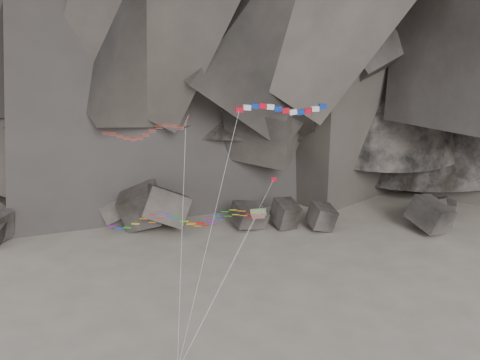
{
  "coord_description": "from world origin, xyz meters",
  "views": [
    {
      "loc": [
        3.3,
        -45.02,
        31.74
      ],
      "look_at": [
        3.02,
        6.0,
        16.85
      ],
      "focal_mm": 40.0,
      "sensor_mm": 36.0,
      "label": 1
    }
  ],
  "objects_px": {
    "banner_kite": "(281,110)",
    "pennant_kite": "(257,212)",
    "parafoil_kite": "(178,219)",
    "delta_kite": "(140,132)"
  },
  "relations": [
    {
      "from": "delta_kite",
      "to": "banner_kite",
      "type": "distance_m",
      "value": 13.35
    },
    {
      "from": "delta_kite",
      "to": "parafoil_kite",
      "type": "height_order",
      "value": "delta_kite"
    },
    {
      "from": "delta_kite",
      "to": "pennant_kite",
      "type": "xyz_separation_m",
      "value": [
        10.79,
        -0.08,
        -7.76
      ]
    },
    {
      "from": "delta_kite",
      "to": "parafoil_kite",
      "type": "relative_size",
      "value": 1.43
    },
    {
      "from": "banner_kite",
      "to": "parafoil_kite",
      "type": "relative_size",
      "value": 1.48
    },
    {
      "from": "banner_kite",
      "to": "pennant_kite",
      "type": "xyz_separation_m",
      "value": [
        -2.24,
        -2.48,
        -9.4
      ]
    },
    {
      "from": "banner_kite",
      "to": "pennant_kite",
      "type": "relative_size",
      "value": 1.44
    },
    {
      "from": "banner_kite",
      "to": "pennant_kite",
      "type": "distance_m",
      "value": 9.97
    },
    {
      "from": "delta_kite",
      "to": "banner_kite",
      "type": "relative_size",
      "value": 0.97
    },
    {
      "from": "parafoil_kite",
      "to": "pennant_kite",
      "type": "relative_size",
      "value": 0.98
    }
  ]
}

